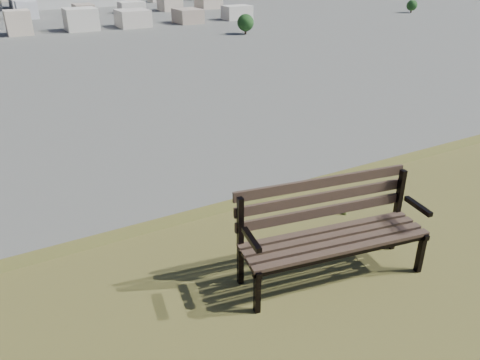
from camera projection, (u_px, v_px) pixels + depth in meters
park_bench at (330, 226)px, 4.81m from camera, size 2.03×0.93×1.02m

